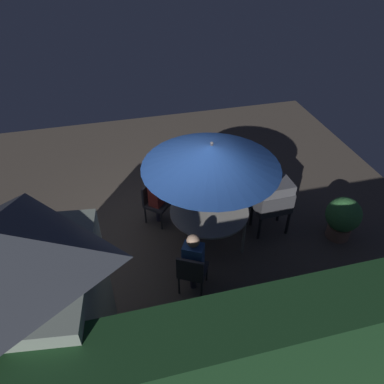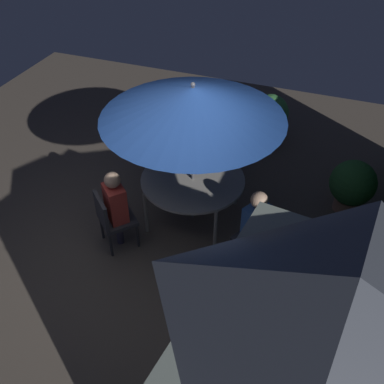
{
  "view_description": "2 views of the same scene",
  "coord_description": "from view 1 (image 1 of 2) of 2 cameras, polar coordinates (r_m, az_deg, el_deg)",
  "views": [
    {
      "loc": [
        1.02,
        5.48,
        5.4
      ],
      "look_at": [
        -0.39,
        -0.11,
        0.95
      ],
      "focal_mm": 34.78,
      "sensor_mm": 36.0,
      "label": 1
    },
    {
      "loc": [
        4.19,
        2.06,
        4.73
      ],
      "look_at": [
        0.03,
        0.52,
        1.08
      ],
      "focal_mm": 41.79,
      "sensor_mm": 36.0,
      "label": 2
    }
  ],
  "objects": [
    {
      "name": "bbq_grill",
      "position": [
        7.49,
        12.33,
        -0.79
      ],
      "size": [
        0.71,
        0.52,
        1.2
      ],
      "color": "#47474C",
      "rests_on": "ground"
    },
    {
      "name": "person_in_blue",
      "position": [
        6.26,
        0.18,
        -9.85
      ],
      "size": [
        0.41,
        0.37,
        1.26
      ],
      "color": "#3866B2",
      "rests_on": "ground"
    },
    {
      "name": "hedge_backdrop",
      "position": [
        4.88,
        6.59,
        -25.72
      ],
      "size": [
        6.24,
        0.75,
        2.11
      ],
      "color": "#193D1E",
      "rests_on": "ground"
    },
    {
      "name": "chair_far_side",
      "position": [
        6.4,
        -0.02,
        -11.99
      ],
      "size": [
        0.63,
        0.63,
        0.9
      ],
      "color": "#38383D",
      "rests_on": "ground"
    },
    {
      "name": "chair_near_shed",
      "position": [
        7.81,
        -5.8,
        -1.27
      ],
      "size": [
        0.65,
        0.65,
        0.9
      ],
      "color": "#38383D",
      "rests_on": "ground"
    },
    {
      "name": "chair_toward_hedge",
      "position": [
        8.01,
        9.03,
        -0.41
      ],
      "size": [
        0.62,
        0.62,
        0.9
      ],
      "color": "#38383D",
      "rests_on": "ground"
    },
    {
      "name": "ground_plane",
      "position": [
        7.76,
        -2.64,
        -6.52
      ],
      "size": [
        11.0,
        11.0,
        0.0
      ],
      "primitive_type": "plane",
      "color": "brown"
    },
    {
      "name": "patio_table",
      "position": [
        7.19,
        2.66,
        -3.08
      ],
      "size": [
        1.52,
        1.52,
        0.76
      ],
      "color": "#B2ADA3",
      "rests_on": "ground"
    },
    {
      "name": "potted_plant_by_shed",
      "position": [
        6.34,
        17.91,
        -15.82
      ],
      "size": [
        0.71,
        0.71,
        0.88
      ],
      "color": "#936651",
      "rests_on": "ground"
    },
    {
      "name": "potted_plant_by_grill",
      "position": [
        7.96,
        22.12,
        -3.58
      ],
      "size": [
        0.7,
        0.7,
        0.93
      ],
      "color": "#936651",
      "rests_on": "ground"
    },
    {
      "name": "patio_umbrella",
      "position": [
        6.43,
        2.98,
        5.54
      ],
      "size": [
        2.47,
        2.47,
        2.26
      ],
      "color": "#4C4C51",
      "rests_on": "ground"
    },
    {
      "name": "person_in_red",
      "position": [
        7.6,
        -5.38,
        0.08
      ],
      "size": [
        0.41,
        0.41,
        1.26
      ],
      "color": "#CC3D33",
      "rests_on": "ground"
    },
    {
      "name": "garden_shed",
      "position": [
        5.21,
        -25.25,
        -16.61
      ],
      "size": [
        2.34,
        2.17,
        2.87
      ],
      "color": "gray",
      "rests_on": "ground"
    }
  ]
}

